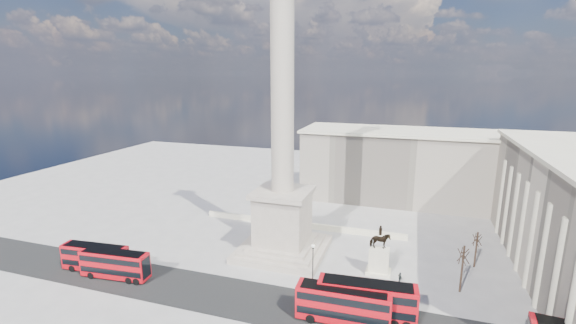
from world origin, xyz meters
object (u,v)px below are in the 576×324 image
(red_bus_e, at_px, (96,257))
(pedestrian_walking, at_px, (363,293))
(victorian_lamp, at_px, (313,260))
(pedestrian_crossing, at_px, (400,278))
(red_bus_a, at_px, (115,264))
(nelsons_column, at_px, (283,178))
(red_bus_b, at_px, (344,305))
(pedestrian_standing, at_px, (417,297))
(equestrian_statue, at_px, (379,257))
(red_bus_c, at_px, (367,300))

(red_bus_e, relative_size, pedestrian_walking, 5.55)
(victorian_lamp, xyz_separation_m, pedestrian_crossing, (11.97, 3.56, -2.63))
(red_bus_a, bearing_deg, pedestrian_walking, 4.04)
(nelsons_column, bearing_deg, red_bus_b, -50.49)
(nelsons_column, xyz_separation_m, pedestrian_crossing, (19.18, -4.39, -12.09))
(nelsons_column, height_order, pedestrian_standing, nelsons_column)
(red_bus_b, xyz_separation_m, equestrian_statue, (2.96, 13.38, 0.23))
(victorian_lamp, relative_size, pedestrian_standing, 3.72)
(red_bus_a, distance_m, red_bus_c, 36.12)
(pedestrian_crossing, bearing_deg, victorian_lamp, 72.32)
(victorian_lamp, bearing_deg, pedestrian_standing, -2.78)
(red_bus_a, bearing_deg, pedestrian_crossing, 11.09)
(red_bus_a, xyz_separation_m, pedestrian_walking, (35.19, 5.51, -1.25))
(red_bus_c, distance_m, victorian_lamp, 10.44)
(equestrian_statue, bearing_deg, nelsons_column, 171.44)
(pedestrian_walking, distance_m, pedestrian_standing, 6.93)
(equestrian_statue, height_order, pedestrian_standing, equestrian_statue)
(red_bus_c, relative_size, pedestrian_crossing, 7.27)
(red_bus_a, height_order, pedestrian_standing, red_bus_a)
(red_bus_b, height_order, red_bus_e, red_bus_b)
(red_bus_e, distance_m, pedestrian_walking, 39.85)
(pedestrian_standing, distance_m, pedestrian_crossing, 4.82)
(victorian_lamp, bearing_deg, red_bus_a, -164.31)
(nelsons_column, bearing_deg, red_bus_c, -42.12)
(red_bus_b, bearing_deg, red_bus_a, 177.98)
(red_bus_b, height_order, equestrian_statue, equestrian_statue)
(red_bus_c, xyz_separation_m, pedestrian_crossing, (3.58, 9.71, -1.69))
(red_bus_b, distance_m, pedestrian_standing, 11.16)
(nelsons_column, height_order, victorian_lamp, nelsons_column)
(nelsons_column, distance_m, red_bus_b, 23.02)
(red_bus_b, bearing_deg, pedestrian_standing, 38.37)
(red_bus_b, bearing_deg, equestrian_statue, 75.61)
(red_bus_c, relative_size, pedestrian_standing, 7.61)
(red_bus_b, xyz_separation_m, red_bus_e, (-37.87, 0.86, -0.21))
(equestrian_statue, xyz_separation_m, pedestrian_walking, (-1.28, -7.82, -1.68))
(pedestrian_standing, bearing_deg, nelsons_column, -24.01)
(equestrian_statue, distance_m, pedestrian_standing, 8.49)
(red_bus_b, bearing_deg, victorian_lamp, 124.63)
(red_bus_c, bearing_deg, red_bus_e, 176.90)
(red_bus_b, distance_m, equestrian_statue, 13.71)
(victorian_lamp, bearing_deg, equestrian_statue, 32.32)
(red_bus_e, xyz_separation_m, equestrian_statue, (40.83, 12.52, 0.44))
(nelsons_column, xyz_separation_m, red_bus_b, (13.02, -15.79, -10.53))
(red_bus_e, distance_m, pedestrian_standing, 46.75)
(victorian_lamp, height_order, pedestrian_standing, victorian_lamp)
(pedestrian_walking, bearing_deg, nelsons_column, 148.38)
(nelsons_column, bearing_deg, red_bus_e, -149.01)
(red_bus_b, bearing_deg, red_bus_c, 31.25)
(red_bus_a, bearing_deg, equestrian_statue, 15.21)
(pedestrian_walking, bearing_deg, red_bus_c, -73.74)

